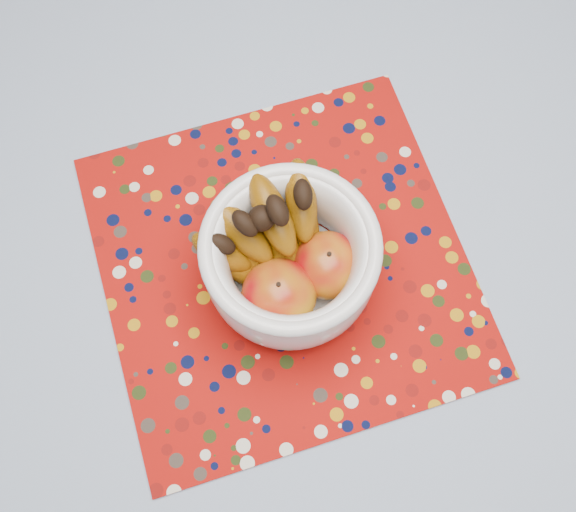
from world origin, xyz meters
The scene contains 4 objects.
table centered at (0.00, 0.00, 0.67)m, with size 1.20×1.20×0.75m.
tablecloth centered at (0.00, 0.00, 0.76)m, with size 1.32×1.32×0.01m, color slate.
placemat centered at (-0.04, -0.07, 0.76)m, with size 0.42×0.42×0.00m, color #980D08.
fruit_bowl centered at (-0.05, -0.08, 0.83)m, with size 0.22×0.20×0.16m.
Camera 1 is at (-0.16, -0.31, 1.52)m, focal length 42.00 mm.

